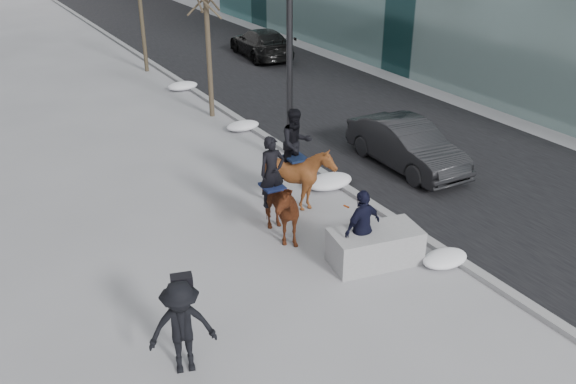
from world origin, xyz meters
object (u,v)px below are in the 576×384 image
planter (375,246)px  car_near (407,145)px  mounted_right (298,170)px  mounted_left (275,202)px

planter → car_near: (4.06, 3.75, 0.31)m
planter → mounted_right: size_ratio=0.75×
planter → mounted_left: (-1.35, 2.08, 0.53)m
car_near → mounted_left: (-5.41, -1.67, 0.22)m
mounted_left → mounted_right: (1.25, 1.03, 0.14)m
car_near → mounted_left: mounted_left is taller
mounted_left → mounted_right: bearing=39.5°
car_near → mounted_left: 5.67m
car_near → mounted_right: mounted_right is taller
mounted_left → planter: bearing=-57.1°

